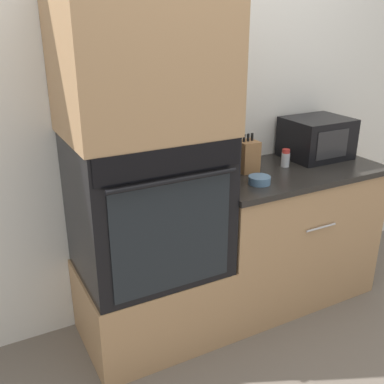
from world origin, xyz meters
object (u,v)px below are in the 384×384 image
at_px(wall_oven, 148,204).
at_px(condiment_jar_near, 286,158).
at_px(microwave, 316,138).
at_px(condiment_jar_mid, 210,165).
at_px(knife_block, 247,156).
at_px(bowl, 259,180).

relative_size(wall_oven, condiment_jar_near, 6.87).
bearing_deg(microwave, condiment_jar_mid, 174.82).
distance_m(wall_oven, microwave, 1.27).
height_order(microwave, knife_block, microwave).
height_order(condiment_jar_near, condiment_jar_mid, condiment_jar_near).
bearing_deg(microwave, condiment_jar_near, -167.89).
bearing_deg(bowl, condiment_jar_near, 28.52).
relative_size(wall_oven, knife_block, 3.30).
xyz_separation_m(bowl, condiment_jar_near, (0.33, 0.18, 0.03)).
height_order(knife_block, bowl, knife_block).
xyz_separation_m(wall_oven, condiment_jar_near, (0.95, 0.05, 0.11)).
relative_size(bowl, condiment_jar_near, 1.12).
relative_size(knife_block, condiment_jar_mid, 2.65).
distance_m(microwave, condiment_jar_mid, 0.78).
bearing_deg(condiment_jar_mid, wall_oven, -159.38).
bearing_deg(wall_oven, microwave, 5.04).
xyz_separation_m(bowl, condiment_jar_mid, (-0.14, 0.31, 0.02)).
height_order(wall_oven, knife_block, wall_oven).
bearing_deg(condiment_jar_near, wall_oven, -177.27).
bearing_deg(bowl, knife_block, 74.25).
bearing_deg(wall_oven, condiment_jar_near, 2.73).
relative_size(wall_oven, bowl, 6.14).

